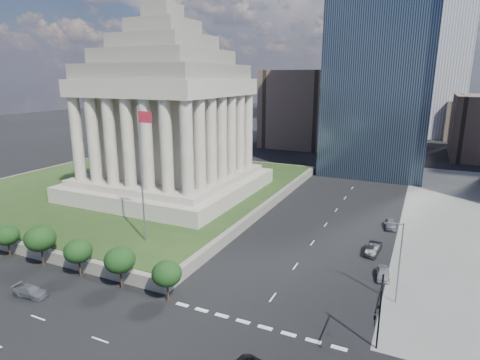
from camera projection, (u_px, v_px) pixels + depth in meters
The scene contains 14 objects.
ground at pixel (368, 166), 118.46m from camera, with size 500.00×500.00×0.00m, color black.
plaza_terrace at pixel (136, 187), 92.89m from camera, with size 66.00×70.00×1.80m, color #6B685B.
plaza_lawn at pixel (136, 183), 92.65m from camera, with size 64.00×68.00×0.10m, color #223A17.
war_memorial at pixel (167, 99), 81.47m from camera, with size 34.00×34.00×39.00m, color gray, non-canonical shape.
flagpole at pixel (142, 168), 57.52m from camera, with size 2.52×0.24×20.00m.
tree_row at pixel (24, 242), 56.91m from camera, with size 53.00×4.00×6.00m, color black, non-canonical shape.
midrise_glass at pixel (382, 60), 105.72m from camera, with size 26.00×26.00×60.00m, color black.
building_filler_nw at pixel (301, 108), 153.56m from camera, with size 24.00×30.00×28.00m, color brown.
traffic_signal_ne at pixel (379, 310), 36.36m from camera, with size 0.30×5.74×8.00m.
street_lamp_north at pixel (398, 258), 45.83m from camera, with size 2.13×0.22×10.00m.
suv_grey at pixel (30, 291), 48.44m from camera, with size 1.83×4.51×1.31m, color #5B5C62.
parked_sedan_near at pixel (383, 274), 52.73m from camera, with size 4.04×1.63×1.38m, color #979BA0.
parked_sedan_mid at pixel (373, 249), 60.03m from camera, with size 1.67×4.79×1.58m, color black.
parked_sedan_far at pixel (391, 224), 70.19m from camera, with size 4.45×1.79×1.52m, color slate.
Camera 1 is at (14.76, -20.83, 25.86)m, focal length 30.00 mm.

